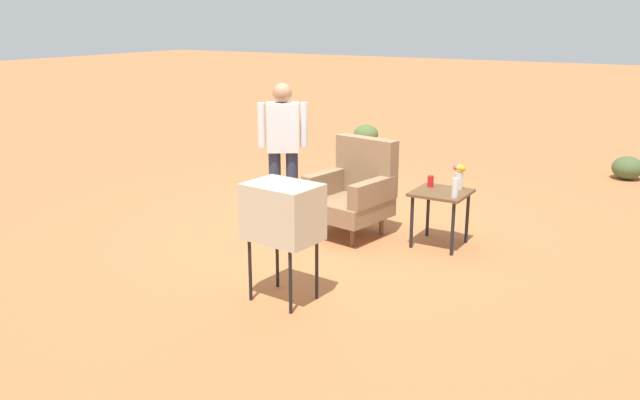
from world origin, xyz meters
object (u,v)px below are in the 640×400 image
side_table (441,199)px  person_standing (283,145)px  soda_can_red (431,181)px  armchair (354,190)px  bottle_short_clear (455,188)px  tv_on_stand (283,213)px  flower_vase (459,175)px

side_table → person_standing: size_ratio=0.36×
person_standing → soda_can_red: person_standing is taller
side_table → armchair: bearing=-173.4°
soda_can_red → bottle_short_clear: bottle_short_clear is taller
armchair → tv_on_stand: bearing=-80.0°
side_table → soda_can_red: bearing=144.9°
soda_can_red → flower_vase: flower_vase is taller
armchair → bottle_short_clear: (1.17, -0.05, 0.20)m
armchair → bottle_short_clear: armchair is taller
flower_vase → tv_on_stand: bearing=-109.2°
person_standing → soda_can_red: (1.68, 0.32, -0.28)m
person_standing → bottle_short_clear: person_standing is taller
armchair → person_standing: person_standing is taller
side_table → bottle_short_clear: size_ratio=2.98×
armchair → tv_on_stand: (0.33, -1.89, 0.28)m
side_table → soda_can_red: (-0.17, 0.12, 0.15)m
bottle_short_clear → flower_vase: (-0.08, 0.34, 0.05)m
tv_on_stand → bottle_short_clear: bearing=65.4°
tv_on_stand → bottle_short_clear: (0.84, 1.84, -0.09)m
side_table → bottle_short_clear: (0.20, -0.17, 0.19)m
flower_vase → armchair: bearing=-165.1°
armchair → soda_can_red: (0.80, 0.23, 0.16)m
tv_on_stand → person_standing: person_standing is taller
armchair → bottle_short_clear: size_ratio=5.30×
flower_vase → person_standing: bearing=-169.1°
person_standing → flower_vase: size_ratio=6.19×
armchair → bottle_short_clear: bearing=-2.5°
bottle_short_clear → flower_vase: bearing=103.4°
side_table → person_standing: (-1.85, -0.20, 0.43)m
soda_can_red → flower_vase: size_ratio=0.46×
bottle_short_clear → flower_vase: flower_vase is taller
person_standing → armchair: bearing=5.8°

